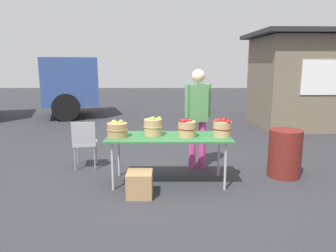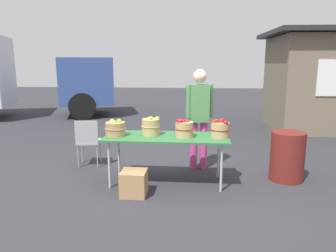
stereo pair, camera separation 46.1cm
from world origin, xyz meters
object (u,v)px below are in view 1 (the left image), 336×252
apple_basket_green_0 (116,130)px  produce_crate (139,184)px  apple_basket_red_0 (186,128)px  vendor_adult (197,111)px  folding_chair (84,141)px  market_table (168,139)px  trash_barrel (284,153)px  apple_basket_green_1 (152,127)px  apple_basket_red_1 (221,128)px

apple_basket_green_0 → produce_crate: size_ratio=0.91×
apple_basket_red_0 → vendor_adult: vendor_adult is taller
vendor_adult → folding_chair: bearing=-6.7°
apple_basket_green_0 → market_table: bearing=3.3°
trash_barrel → apple_basket_red_0: bearing=-169.1°
apple_basket_red_0 → apple_basket_green_0: bearing=-179.2°
apple_basket_green_1 → produce_crate: 0.94m
market_table → trash_barrel: bearing=8.5°
market_table → vendor_adult: (0.51, 0.72, 0.33)m
apple_basket_green_0 → vendor_adult: size_ratio=0.19×
apple_basket_green_1 → apple_basket_red_0: bearing=-9.9°
apple_basket_green_0 → folding_chair: (-0.71, 0.74, -0.36)m
vendor_adult → apple_basket_green_0: bearing=23.2°
apple_basket_green_0 → apple_basket_red_0: apple_basket_red_0 is taller
apple_basket_green_0 → apple_basket_red_1: apple_basket_red_1 is taller
apple_basket_green_0 → apple_basket_green_1: 0.55m
vendor_adult → produce_crate: size_ratio=4.92×
apple_basket_green_1 → trash_barrel: (2.16, 0.23, -0.49)m
apple_basket_green_1 → apple_basket_red_0: 0.52m
apple_basket_green_0 → trash_barrel: apple_basket_green_0 is taller
apple_basket_green_1 → folding_chair: bearing=153.0°
produce_crate → apple_basket_red_0: bearing=36.1°
apple_basket_green_1 → apple_basket_red_1: apple_basket_green_1 is taller
apple_basket_green_0 → apple_basket_green_1: bearing=11.0°
apple_basket_red_1 → produce_crate: size_ratio=0.83×
folding_chair → trash_barrel: size_ratio=1.09×
folding_chair → trash_barrel: bearing=165.3°
trash_barrel → produce_crate: (-2.33, -0.82, -0.22)m
produce_crate → apple_basket_green_1: bearing=74.0°
produce_crate → apple_basket_red_1: bearing=22.8°
apple_basket_green_0 → apple_basket_red_1: (1.60, 0.03, 0.01)m
apple_basket_green_0 → vendor_adult: vendor_adult is taller
market_table → produce_crate: 0.85m
apple_basket_green_1 → apple_basket_red_1: size_ratio=1.01×
apple_basket_green_0 → apple_basket_red_0: 1.06m
produce_crate → apple_basket_green_0: bearing=127.4°
produce_crate → vendor_adult: bearing=53.7°
apple_basket_red_0 → folding_chair: size_ratio=0.34×
vendor_adult → trash_barrel: vendor_adult is taller
folding_chair → vendor_adult: bearing=172.9°
market_table → apple_basket_green_1: bearing=166.1°
apple_basket_red_0 → apple_basket_green_1: bearing=170.1°
produce_crate → folding_chair: bearing=131.3°
apple_basket_green_1 → produce_crate: apple_basket_green_1 is taller
apple_basket_red_1 → apple_basket_green_0: bearing=-178.9°
market_table → apple_basket_red_1: 0.83m
apple_basket_red_1 → trash_barrel: size_ratio=0.38×
folding_chair → produce_crate: folding_chair is taller
apple_basket_green_1 → apple_basket_red_0: (0.52, -0.09, -0.01)m
folding_chair → produce_crate: 1.66m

